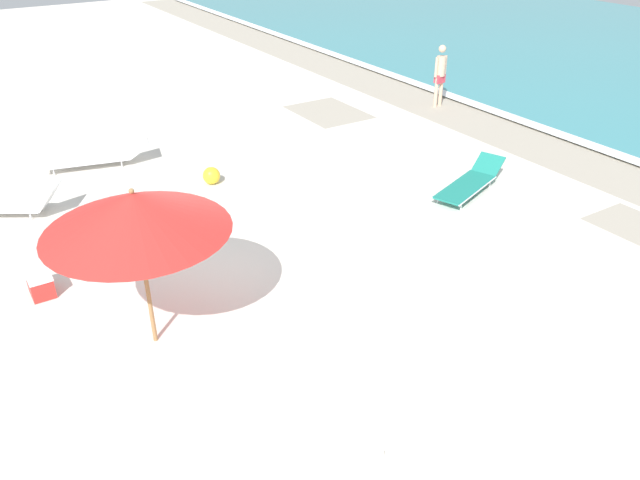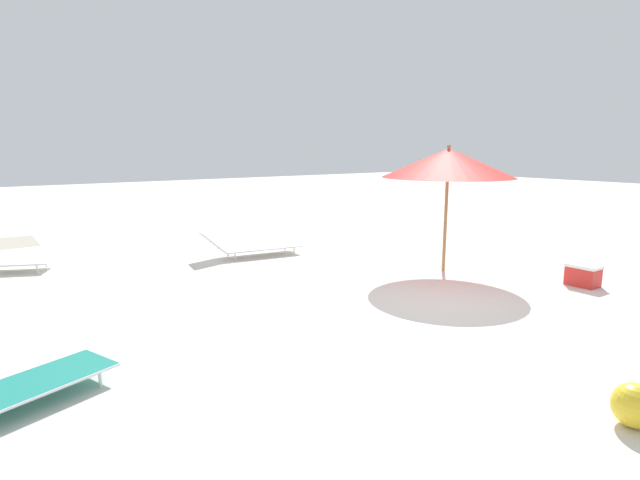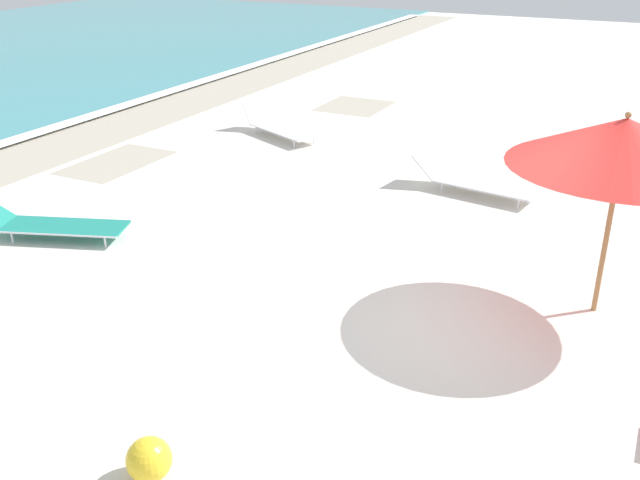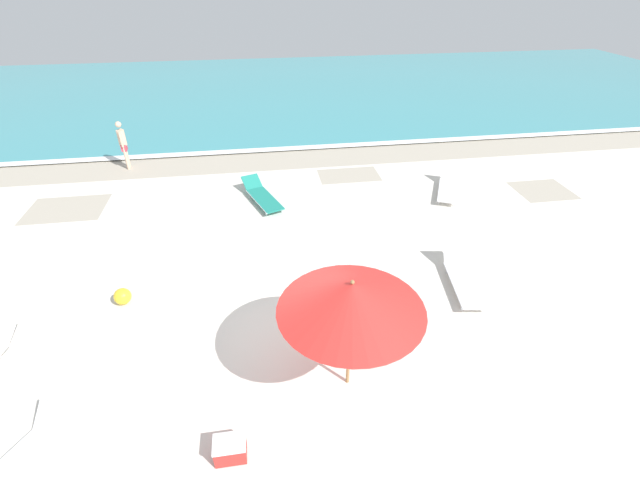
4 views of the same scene
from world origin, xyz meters
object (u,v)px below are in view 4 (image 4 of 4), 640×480
Objects in this scene: beach_ball at (122,296)px; cooler_box at (230,449)px; beach_umbrella at (352,297)px; sun_lounger_near_water_right at (463,277)px; beachgoer_wading_adult at (123,142)px; sun_lounger_near_water_left at (449,187)px; sun_lounger_under_umbrella at (4,474)px; sun_lounger_beside_umbrella at (262,196)px.

beach_ball is 0.75× the size of cooler_box.
beach_umbrella is 4.43m from sun_lounger_near_water_right.
sun_lounger_near_water_right is 1.24× the size of beachgoer_wading_adult.
beachgoer_wading_adult is at bearing 146.83° from sun_lounger_near_water_right.
sun_lounger_near_water_left is (4.89, 7.02, -1.81)m from beach_umbrella.
beach_ball reaches higher than cooler_box.
sun_lounger_near_water_right is at bearing 53.37° from sun_lounger_under_umbrella.
sun_lounger_near_water_right is at bearing -84.02° from sun_lounger_near_water_left.
beach_ball is at bearing 121.43° from cooler_box.
sun_lounger_under_umbrella is 11.82m from beachgoer_wading_adult.
beach_ball is (-9.44, -4.13, -0.03)m from sun_lounger_near_water_left.
beachgoer_wading_adult is at bearing 125.61° from sun_lounger_under_umbrella.
sun_lounger_beside_umbrella is 6.12× the size of beach_ball.
sun_lounger_beside_umbrella is 4.60× the size of cooler_box.
sun_lounger_beside_umbrella is 6.16m from sun_lounger_near_water_left.
sun_lounger_beside_umbrella is 1.08× the size of sun_lounger_near_water_left.
sun_lounger_under_umbrella is 0.95× the size of sun_lounger_near_water_right.
sun_lounger_beside_umbrella is 5.53m from beach_ball.
sun_lounger_under_umbrella is 3.24m from cooler_box.
beachgoer_wading_adult reaches higher than sun_lounger_under_umbrella.
sun_lounger_near_water_right reaches higher than sun_lounger_beside_umbrella.
sun_lounger_near_water_right is (-1.61, -4.66, -0.01)m from sun_lounger_near_water_left.
sun_lounger_near_water_left is at bearing -114.13° from beachgoer_wading_adult.
beachgoer_wading_adult reaches higher than cooler_box.
beachgoer_wading_adult is (-0.76, 11.77, 0.78)m from sun_lounger_under_umbrella.
sun_lounger_under_umbrella is 0.98× the size of sun_lounger_near_water_left.
sun_lounger_near_water_right is 4.39× the size of cooler_box.
beachgoer_wading_adult is 3.53× the size of cooler_box.
beachgoer_wading_adult is 8.05m from beach_ball.
sun_lounger_near_water_right is 12.60m from beachgoer_wading_adult.
beach_umbrella is 1.05× the size of sun_lounger_beside_umbrella.
beachgoer_wading_adult reaches higher than sun_lounger_beside_umbrella.
sun_lounger_near_water_right reaches higher than beach_ball.
beach_umbrella reaches higher than sun_lounger_near_water_right.
beachgoer_wading_adult is (-10.97, 3.73, 0.78)m from sun_lounger_near_water_left.
beach_umbrella is at bearing -32.49° from beach_ball.
sun_lounger_near_water_left is 4.28× the size of cooler_box.
sun_lounger_beside_umbrella is at bearing 96.03° from sun_lounger_under_umbrella.
beachgoer_wading_adult is (-4.82, 3.41, 0.80)m from sun_lounger_beside_umbrella.
sun_lounger_beside_umbrella reaches higher than beach_ball.
beach_ball is (1.53, -7.86, -0.81)m from beachgoer_wading_adult.
sun_lounger_beside_umbrella is (4.05, 8.36, -0.02)m from sun_lounger_under_umbrella.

